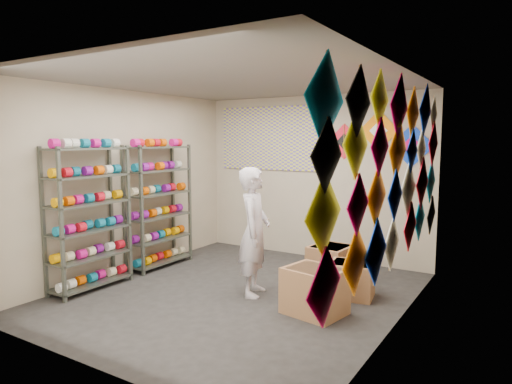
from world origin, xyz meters
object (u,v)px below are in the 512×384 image
Objects in this scene: shelf_rack_back at (159,206)px; shopkeeper at (254,232)px; shelf_rack_front at (89,218)px; carton_b at (351,280)px; carton_c at (331,263)px; carton_a at (315,291)px.

shelf_rack_back is 2.01m from shopkeeper.
shelf_rack_back is at bearing 60.65° from shopkeeper.
shelf_rack_front is 1.00× the size of shelf_rack_back.
shelf_rack_back is 1.16× the size of shopkeeper.
shopkeeper reaches higher than carton_b.
shopkeeper is 1.35m from carton_c.
carton_a is at bearing -70.66° from carton_c.
shelf_rack_front reaches higher than carton_b.
shopkeeper is at bearing -114.74° from carton_c.
shelf_rack_back is at bearing 174.60° from carton_b.
shelf_rack_back is (0.00, 1.30, 0.00)m from shelf_rack_front.
shelf_rack_front is 3.52× the size of carton_b.
carton_b is 0.71m from carton_c.
shelf_rack_back reaches higher than carton_c.
shopkeeper is at bearing 25.88° from shelf_rack_front.
shopkeeper is at bearing 178.72° from carton_a.
carton_b is (1.09, 0.56, -0.60)m from shopkeeper.
carton_a is (0.93, -0.19, -0.55)m from shopkeeper.
carton_b is (3.07, 1.52, -0.73)m from shelf_rack_front.
carton_b is 0.96× the size of carton_c.
shelf_rack_front reaches higher than shopkeeper.
carton_c is (-0.49, 0.51, 0.03)m from carton_b.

